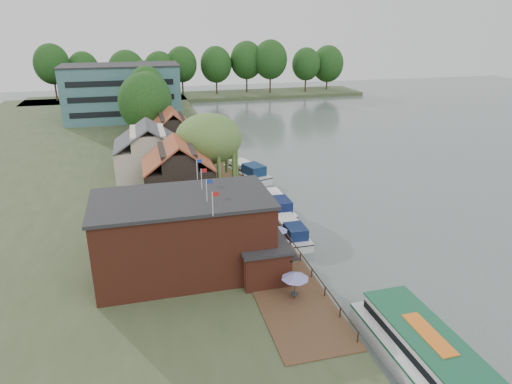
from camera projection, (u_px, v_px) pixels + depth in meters
ground at (342, 254)px, 46.65m from camera, size 260.00×260.00×0.00m
land_bank at (70, 170)px, 71.10m from camera, size 50.00×140.00×1.00m
quay_deck at (244, 215)px, 53.45m from camera, size 6.00×50.00×0.10m
quay_rail at (265, 208)px, 54.37m from camera, size 0.20×49.00×1.00m
pub at (206, 233)px, 40.81m from camera, size 20.00×11.00×7.30m
hotel_block at (122, 92)px, 102.28m from camera, size 25.40×12.40×12.30m
cottage_a at (178, 175)px, 53.93m from camera, size 8.60×7.60×8.50m
cottage_b at (149, 154)px, 62.27m from camera, size 9.60×8.60×8.50m
cottage_c at (173, 137)px, 71.36m from camera, size 7.60×7.60×8.50m
willow at (209, 153)px, 59.17m from camera, size 8.60×8.60×10.43m
umbrella_0 at (295, 285)px, 37.06m from camera, size 2.29×2.29×2.38m
umbrella_1 at (286, 261)px, 40.82m from camera, size 1.94×1.94×2.38m
umbrella_2 at (279, 248)px, 43.07m from camera, size 1.95×1.95×2.38m
umbrella_3 at (277, 236)px, 45.37m from camera, size 2.04×2.04×2.38m
umbrella_4 at (258, 225)px, 47.93m from camera, size 2.30×2.30×2.38m
umbrella_5 at (258, 213)px, 50.79m from camera, size 2.36×2.36×2.38m
cruiser_0 at (290, 229)px, 49.79m from camera, size 2.94×9.08×2.17m
cruiser_1 at (275, 203)px, 56.42m from camera, size 3.34×10.18×2.47m
cruiser_2 at (247, 170)px, 68.66m from camera, size 6.60×11.13×2.59m
tour_boat at (433, 362)px, 29.68m from camera, size 4.61×15.43×3.35m
swan at (377, 325)px, 35.58m from camera, size 0.44×0.44×0.44m
bank_tree_0 at (145, 114)px, 76.21m from camera, size 8.46×8.46×13.46m
bank_tree_1 at (148, 106)px, 85.23m from camera, size 8.93×8.93×12.65m
bank_tree_2 at (148, 97)px, 94.28m from camera, size 7.01×7.01×12.82m
bank_tree_3 at (148, 87)px, 112.54m from camera, size 8.76×8.76×11.85m
bank_tree_4 at (145, 84)px, 118.59m from camera, size 6.76×6.76×11.30m
bank_tree_5 at (143, 81)px, 125.11m from camera, size 6.04×6.04×11.16m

